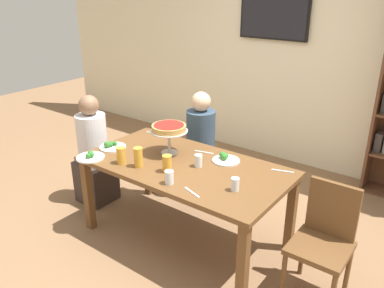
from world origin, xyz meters
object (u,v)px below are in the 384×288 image
(beer_glass_amber_short, at_px, (121,155))
(cutlery_knife_near, at_px, (283,171))
(water_glass_clear_near, at_px, (198,161))
(chair_head_east, at_px, (324,237))
(salad_plate_far_diner, at_px, (225,159))
(cutlery_fork_far, at_px, (154,133))
(television, at_px, (274,18))
(diner_far_left, at_px, (201,152))
(dining_table, at_px, (185,173))
(cutlery_fork_near, at_px, (204,152))
(deep_dish_pizza_stand, at_px, (169,130))
(salad_plate_spare, at_px, (112,146))
(beer_glass_amber_tall, at_px, (138,157))
(salad_plate_near_diner, at_px, (90,157))
(beer_glass_amber_spare, at_px, (167,164))
(water_glass_clear_far, at_px, (169,177))
(cutlery_knife_far, at_px, (192,192))
(water_glass_clear_spare, at_px, (235,184))

(beer_glass_amber_short, relative_size, cutlery_knife_near, 0.80)
(water_glass_clear_near, height_order, cutlery_knife_near, water_glass_clear_near)
(chair_head_east, xyz_separation_m, salad_plate_far_diner, (-0.97, 0.19, 0.28))
(chair_head_east, xyz_separation_m, cutlery_fork_far, (-1.90, 0.32, 0.26))
(salad_plate_far_diner, distance_m, cutlery_fork_far, 0.94)
(television, bearing_deg, diner_far_left, -93.07)
(dining_table, relative_size, cutlery_fork_near, 9.74)
(deep_dish_pizza_stand, bearing_deg, salad_plate_spare, -155.62)
(television, bearing_deg, deep_dish_pizza_stand, -88.80)
(beer_glass_amber_tall, bearing_deg, salad_plate_spare, 163.99)
(cutlery_fork_far, bearing_deg, television, -111.27)
(salad_plate_spare, xyz_separation_m, cutlery_fork_near, (0.74, 0.43, -0.02))
(chair_head_east, height_order, salad_plate_near_diner, chair_head_east)
(beer_glass_amber_spare, xyz_separation_m, cutlery_knife_near, (0.75, 0.57, -0.07))
(water_glass_clear_far, distance_m, cutlery_fork_far, 1.09)
(beer_glass_amber_spare, height_order, cutlery_knife_far, beer_glass_amber_spare)
(water_glass_clear_near, xyz_separation_m, water_glass_clear_spare, (0.45, -0.17, -0.00))
(beer_glass_amber_short, relative_size, cutlery_fork_far, 0.80)
(beer_glass_amber_short, relative_size, water_glass_clear_far, 1.36)
(deep_dish_pizza_stand, distance_m, salad_plate_far_diner, 0.55)
(water_glass_clear_far, bearing_deg, beer_glass_amber_short, 176.31)
(salad_plate_spare, bearing_deg, diner_far_left, 65.94)
(television, distance_m, beer_glass_amber_tall, 2.55)
(deep_dish_pizza_stand, relative_size, cutlery_knife_far, 1.85)
(dining_table, xyz_separation_m, television, (-0.29, 2.11, 1.11))
(beer_glass_amber_short, bearing_deg, salad_plate_spare, 150.44)
(salad_plate_near_diner, bearing_deg, cutlery_fork_far, 87.26)
(beer_glass_amber_spare, relative_size, cutlery_knife_near, 0.79)
(television, relative_size, water_glass_clear_far, 8.23)
(beer_glass_amber_spare, bearing_deg, cutlery_knife_near, 37.19)
(television, bearing_deg, water_glass_clear_far, -80.53)
(deep_dish_pizza_stand, distance_m, cutlery_knife_far, 0.78)
(diner_far_left, height_order, beer_glass_amber_short, diner_far_left)
(salad_plate_spare, xyz_separation_m, cutlery_knife_far, (1.09, -0.22, -0.02))
(salad_plate_spare, bearing_deg, water_glass_clear_spare, -0.30)
(dining_table, height_order, salad_plate_spare, salad_plate_spare)
(salad_plate_spare, relative_size, water_glass_clear_far, 2.29)
(cutlery_knife_far, bearing_deg, salad_plate_near_diner, -158.61)
(cutlery_knife_far, bearing_deg, water_glass_clear_near, 138.84)
(water_glass_clear_near, bearing_deg, salad_plate_near_diner, -153.09)
(dining_table, height_order, deep_dish_pizza_stand, deep_dish_pizza_stand)
(water_glass_clear_spare, bearing_deg, dining_table, 166.37)
(beer_glass_amber_tall, bearing_deg, salad_plate_near_diner, -163.64)
(cutlery_fork_near, bearing_deg, water_glass_clear_far, 87.89)
(deep_dish_pizza_stand, xyz_separation_m, salad_plate_near_diner, (-0.48, -0.50, -0.21))
(salad_plate_spare, distance_m, cutlery_fork_near, 0.86)
(dining_table, bearing_deg, television, 97.88)
(water_glass_clear_far, bearing_deg, cutlery_fork_near, 101.45)
(diner_far_left, relative_size, beer_glass_amber_spare, 8.08)
(salad_plate_far_diner, xyz_separation_m, cutlery_knife_far, (0.10, -0.61, -0.02))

